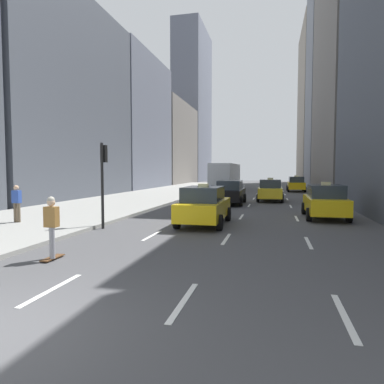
{
  "coord_description": "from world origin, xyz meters",
  "views": [
    {
      "loc": [
        4.2,
        -4.05,
        2.46
      ],
      "look_at": [
        0.49,
        11.57,
        1.44
      ],
      "focal_mm": 32.0,
      "sensor_mm": 36.0,
      "label": 1
    }
  ],
  "objects_px": {
    "taxi_third": "(270,190)",
    "sedan_black_near": "(230,192)",
    "pedestrian_mid_block": "(17,202)",
    "taxi_second": "(296,184)",
    "skateboarder": "(52,225)",
    "city_bus": "(226,176)",
    "taxi_fourth": "(204,205)",
    "taxi_lead": "(325,201)",
    "traffic_light_pole": "(103,171)"
  },
  "relations": [
    {
      "from": "sedan_black_near",
      "to": "traffic_light_pole",
      "type": "height_order",
      "value": "traffic_light_pole"
    },
    {
      "from": "taxi_fourth",
      "to": "skateboarder",
      "type": "distance_m",
      "value": 7.44
    },
    {
      "from": "taxi_third",
      "to": "skateboarder",
      "type": "distance_m",
      "value": 20.6
    },
    {
      "from": "taxi_second",
      "to": "taxi_third",
      "type": "height_order",
      "value": "same"
    },
    {
      "from": "traffic_light_pole",
      "to": "taxi_fourth",
      "type": "bearing_deg",
      "value": 25.48
    },
    {
      "from": "traffic_light_pole",
      "to": "taxi_lead",
      "type": "bearing_deg",
      "value": 29.34
    },
    {
      "from": "taxi_lead",
      "to": "taxi_fourth",
      "type": "relative_size",
      "value": 1.0
    },
    {
      "from": "taxi_lead",
      "to": "taxi_second",
      "type": "distance_m",
      "value": 22.7
    },
    {
      "from": "taxi_lead",
      "to": "sedan_black_near",
      "type": "xyz_separation_m",
      "value": [
        -5.6,
        6.23,
        0.0
      ]
    },
    {
      "from": "city_bus",
      "to": "taxi_third",
      "type": "bearing_deg",
      "value": -69.46
    },
    {
      "from": "taxi_third",
      "to": "traffic_light_pole",
      "type": "bearing_deg",
      "value": -114.47
    },
    {
      "from": "city_bus",
      "to": "taxi_lead",
      "type": "bearing_deg",
      "value": -71.01
    },
    {
      "from": "taxi_second",
      "to": "city_bus",
      "type": "xyz_separation_m",
      "value": [
        -8.41,
        1.74,
        0.91
      ]
    },
    {
      "from": "taxi_second",
      "to": "taxi_fourth",
      "type": "height_order",
      "value": "same"
    },
    {
      "from": "taxi_lead",
      "to": "taxi_fourth",
      "type": "distance_m",
      "value": 6.6
    },
    {
      "from": "taxi_third",
      "to": "sedan_black_near",
      "type": "distance_m",
      "value": 4.28
    },
    {
      "from": "traffic_light_pole",
      "to": "pedestrian_mid_block",
      "type": "bearing_deg",
      "value": -177.14
    },
    {
      "from": "taxi_second",
      "to": "taxi_fourth",
      "type": "bearing_deg",
      "value": -102.07
    },
    {
      "from": "taxi_fourth",
      "to": "skateboarder",
      "type": "xyz_separation_m",
      "value": [
        -2.89,
        -6.85,
        0.08
      ]
    },
    {
      "from": "taxi_third",
      "to": "pedestrian_mid_block",
      "type": "xyz_separation_m",
      "value": [
        -10.87,
        -15.04,
        0.19
      ]
    },
    {
      "from": "traffic_light_pole",
      "to": "taxi_second",
      "type": "bearing_deg",
      "value": 71.21
    },
    {
      "from": "taxi_lead",
      "to": "pedestrian_mid_block",
      "type": "xyz_separation_m",
      "value": [
        -13.67,
        -5.57,
        0.19
      ]
    },
    {
      "from": "taxi_fourth",
      "to": "sedan_black_near",
      "type": "height_order",
      "value": "taxi_fourth"
    },
    {
      "from": "taxi_lead",
      "to": "skateboarder",
      "type": "xyz_separation_m",
      "value": [
        -8.49,
        -10.34,
        0.08
      ]
    },
    {
      "from": "taxi_fourth",
      "to": "pedestrian_mid_block",
      "type": "xyz_separation_m",
      "value": [
        -8.07,
        -2.09,
        0.19
      ]
    },
    {
      "from": "sedan_black_near",
      "to": "city_bus",
      "type": "relative_size",
      "value": 0.41
    },
    {
      "from": "skateboarder",
      "to": "taxi_second",
      "type": "bearing_deg",
      "value": 75.59
    },
    {
      "from": "taxi_fourth",
      "to": "taxi_second",
      "type": "bearing_deg",
      "value": 77.93
    },
    {
      "from": "taxi_fourth",
      "to": "traffic_light_pole",
      "type": "relative_size",
      "value": 1.22
    },
    {
      "from": "taxi_third",
      "to": "city_bus",
      "type": "bearing_deg",
      "value": 110.54
    },
    {
      "from": "taxi_fourth",
      "to": "pedestrian_mid_block",
      "type": "relative_size",
      "value": 2.67
    },
    {
      "from": "taxi_fourth",
      "to": "sedan_black_near",
      "type": "distance_m",
      "value": 9.71
    },
    {
      "from": "sedan_black_near",
      "to": "pedestrian_mid_block",
      "type": "xyz_separation_m",
      "value": [
        -8.07,
        -11.8,
        0.19
      ]
    },
    {
      "from": "skateboarder",
      "to": "traffic_light_pole",
      "type": "distance_m",
      "value": 5.28
    },
    {
      "from": "city_bus",
      "to": "taxi_fourth",
      "type": "bearing_deg",
      "value": -84.25
    },
    {
      "from": "taxi_second",
      "to": "taxi_fourth",
      "type": "distance_m",
      "value": 26.78
    },
    {
      "from": "taxi_third",
      "to": "city_bus",
      "type": "xyz_separation_m",
      "value": [
        -5.61,
        14.98,
        0.91
      ]
    },
    {
      "from": "sedan_black_near",
      "to": "city_bus",
      "type": "bearing_deg",
      "value": 98.78
    },
    {
      "from": "taxi_fourth",
      "to": "taxi_lead",
      "type": "bearing_deg",
      "value": 31.9
    },
    {
      "from": "sedan_black_near",
      "to": "pedestrian_mid_block",
      "type": "distance_m",
      "value": 14.3
    },
    {
      "from": "taxi_second",
      "to": "city_bus",
      "type": "relative_size",
      "value": 0.38
    },
    {
      "from": "taxi_second",
      "to": "taxi_third",
      "type": "distance_m",
      "value": 13.53
    },
    {
      "from": "city_bus",
      "to": "traffic_light_pole",
      "type": "distance_m",
      "value": 29.84
    },
    {
      "from": "city_bus",
      "to": "pedestrian_mid_block",
      "type": "bearing_deg",
      "value": -99.94
    },
    {
      "from": "taxi_fourth",
      "to": "skateboarder",
      "type": "height_order",
      "value": "taxi_fourth"
    },
    {
      "from": "city_bus",
      "to": "traffic_light_pole",
      "type": "height_order",
      "value": "traffic_light_pole"
    },
    {
      "from": "traffic_light_pole",
      "to": "taxi_third",
      "type": "bearing_deg",
      "value": 65.53
    },
    {
      "from": "taxi_third",
      "to": "skateboarder",
      "type": "height_order",
      "value": "taxi_third"
    },
    {
      "from": "city_bus",
      "to": "taxi_second",
      "type": "bearing_deg",
      "value": -11.66
    },
    {
      "from": "taxi_lead",
      "to": "taxi_third",
      "type": "bearing_deg",
      "value": 106.48
    }
  ]
}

